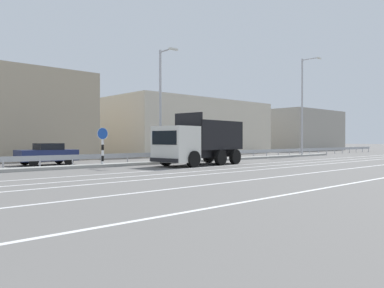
{
  "coord_description": "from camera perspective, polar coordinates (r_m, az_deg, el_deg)",
  "views": [
    {
      "loc": [
        -20.65,
        -19.85,
        1.69
      ],
      "look_at": [
        -2.33,
        0.14,
        1.43
      ],
      "focal_mm": 35.0,
      "sensor_mm": 36.0,
      "label": 1
    }
  ],
  "objects": [
    {
      "name": "lane_strip_1",
      "position": [
        23.16,
        7.74,
        -3.63
      ],
      "size": [
        70.16,
        0.16,
        0.01
      ],
      "primitive_type": "cube",
      "color": "silver",
      "rests_on": "ground_plane"
    },
    {
      "name": "dump_truck",
      "position": [
        24.94,
        -0.13,
        -0.29
      ],
      "size": [
        7.15,
        3.29,
        3.52
      ],
      "rotation": [
        0.0,
        0.0,
        1.67
      ],
      "color": "silver",
      "rests_on": "ground_plane"
    },
    {
      "name": "lane_strip_2",
      "position": [
        22.19,
        10.86,
        -3.82
      ],
      "size": [
        70.16,
        0.16,
        0.01
      ],
      "primitive_type": "cube",
      "color": "silver",
      "rests_on": "ground_plane"
    },
    {
      "name": "lane_strip_0",
      "position": [
        24.44,
        4.22,
        -3.4
      ],
      "size": [
        70.16,
        0.16,
        0.01
      ],
      "primitive_type": "cube",
      "color": "silver",
      "rests_on": "ground_plane"
    },
    {
      "name": "median_guardrail",
      "position": [
        30.65,
        -0.09,
        -1.54
      ],
      "size": [
        70.16,
        0.09,
        0.78
      ],
      "color": "#9EA0A5",
      "rests_on": "ground_plane"
    },
    {
      "name": "street_lamp_1",
      "position": [
        27.33,
        -4.69,
        6.58
      ],
      "size": [
        0.71,
        1.81,
        8.25
      ],
      "color": "#ADADB2",
      "rests_on": "ground_plane"
    },
    {
      "name": "street_lamp_2",
      "position": [
        41.43,
        16.6,
        6.01
      ],
      "size": [
        0.71,
        2.09,
        10.33
      ],
      "color": "#ADADB2",
      "rests_on": "ground_plane"
    },
    {
      "name": "background_building_1",
      "position": [
        48.69,
        -2.84,
        2.41
      ],
      "size": [
        20.36,
        15.93,
        6.52
      ],
      "primitive_type": "cube",
      "color": "beige",
      "rests_on": "ground_plane"
    },
    {
      "name": "median_road_sign",
      "position": [
        24.56,
        -13.47,
        -0.29
      ],
      "size": [
        0.77,
        0.16,
        2.51
      ],
      "color": "white",
      "rests_on": "ground_plane"
    },
    {
      "name": "lane_strip_4",
      "position": [
        19.01,
        27.17,
        -4.6
      ],
      "size": [
        70.16,
        0.16,
        0.01
      ],
      "primitive_type": "cube",
      "color": "silver",
      "rests_on": "ground_plane"
    },
    {
      "name": "ground_plane",
      "position": [
        28.69,
        3.64,
        -2.82
      ],
      "size": [
        320.0,
        320.0,
        0.0
      ],
      "primitive_type": "plane",
      "color": "#605E5B"
    },
    {
      "name": "median_island",
      "position": [
        29.84,
        1.38,
        -2.52
      ],
      "size": [
        38.59,
        1.1,
        0.18
      ],
      "primitive_type": "cube",
      "color": "gray",
      "rests_on": "ground_plane"
    },
    {
      "name": "background_building_2",
      "position": [
        66.0,
        14.24,
        1.92
      ],
      "size": [
        14.31,
        13.77,
        6.56
      ],
      "primitive_type": "cube",
      "color": "gray",
      "rests_on": "ground_plane"
    },
    {
      "name": "parked_car_3",
      "position": [
        27.47,
        -21.21,
        -1.42
      ],
      "size": [
        3.86,
        1.98,
        1.49
      ],
      "rotation": [
        0.0,
        0.0,
        1.56
      ],
      "color": "navy",
      "rests_on": "ground_plane"
    },
    {
      "name": "lane_strip_3",
      "position": [
        20.48,
        17.95,
        -4.2
      ],
      "size": [
        70.16,
        0.16,
        0.01
      ],
      "primitive_type": "cube",
      "color": "silver",
      "rests_on": "ground_plane"
    }
  ]
}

